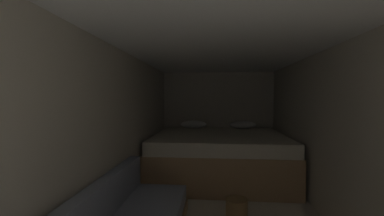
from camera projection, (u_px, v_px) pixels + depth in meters
wall_back at (218, 117)px, 5.12m from camera, size 2.47×0.05×1.96m
wall_left at (112, 137)px, 2.54m from camera, size 0.05×5.33×1.96m
wall_right at (346, 140)px, 2.34m from camera, size 0.05×5.33×1.96m
ceiling_slab at (224, 41)px, 2.40m from camera, size 2.47×5.33×0.05m
bed at (219, 155)px, 4.14m from camera, size 2.25×1.88×0.94m
wicker_basket at (237, 208)px, 2.76m from camera, size 0.26×0.26×0.22m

